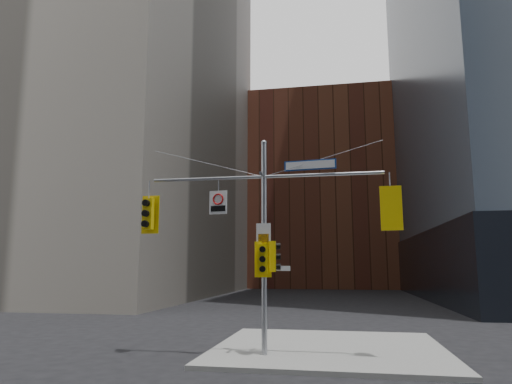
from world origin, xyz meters
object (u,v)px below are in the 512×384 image
(street_sign_blade, at_px, (310,165))
(traffic_light_pole_front, at_px, (263,259))
(signal_assembly, at_px, (264,223))
(traffic_light_west_arm, at_px, (148,214))
(regulatory_sign_arm, at_px, (218,202))
(traffic_light_pole_side, at_px, (274,256))
(traffic_light_east_arm, at_px, (391,209))

(street_sign_blade, bearing_deg, traffic_light_pole_front, -164.58)
(traffic_light_pole_front, distance_m, street_sign_blade, 3.54)
(signal_assembly, bearing_deg, traffic_light_west_arm, 179.81)
(regulatory_sign_arm, bearing_deg, traffic_light_pole_side, 8.76)
(traffic_light_west_arm, bearing_deg, traffic_light_pole_side, 2.26)
(traffic_light_east_arm, distance_m, regulatory_sign_arm, 5.77)
(traffic_light_west_arm, height_order, street_sign_blade, street_sign_blade)
(traffic_light_west_arm, relative_size, traffic_light_pole_front, 1.17)
(signal_assembly, distance_m, street_sign_blade, 2.50)
(traffic_light_pole_front, bearing_deg, street_sign_blade, 3.21)
(traffic_light_east_arm, bearing_deg, traffic_light_pole_front, 7.56)
(signal_assembly, bearing_deg, traffic_light_pole_front, -90.14)
(street_sign_blade, relative_size, regulatory_sign_arm, 2.17)
(traffic_light_east_arm, bearing_deg, signal_assembly, 3.87)
(traffic_light_west_arm, xyz_separation_m, traffic_light_pole_side, (4.50, -0.00, -1.51))
(traffic_light_pole_front, distance_m, regulatory_sign_arm, 2.56)
(signal_assembly, distance_m, traffic_light_west_arm, 4.20)
(traffic_light_pole_side, relative_size, regulatory_sign_arm, 1.24)
(signal_assembly, distance_m, traffic_light_pole_front, 1.25)
(signal_assembly, relative_size, traffic_light_pole_front, 6.83)
(traffic_light_west_arm, bearing_deg, street_sign_blade, 2.17)
(traffic_light_pole_side, relative_size, street_sign_blade, 0.57)
(traffic_light_pole_front, bearing_deg, signal_assembly, 83.36)
(traffic_light_pole_side, bearing_deg, street_sign_blade, -97.29)
(traffic_light_west_arm, distance_m, traffic_light_pole_front, 4.48)
(traffic_light_west_arm, bearing_deg, signal_assembly, 2.09)
(traffic_light_east_arm, height_order, street_sign_blade, street_sign_blade)
(traffic_light_west_arm, distance_m, regulatory_sign_arm, 2.60)
(traffic_light_west_arm, distance_m, street_sign_blade, 5.96)
(traffic_light_west_arm, bearing_deg, regulatory_sign_arm, 1.52)
(signal_assembly, bearing_deg, regulatory_sign_arm, -179.28)
(traffic_light_pole_front, bearing_deg, traffic_light_east_arm, -2.82)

